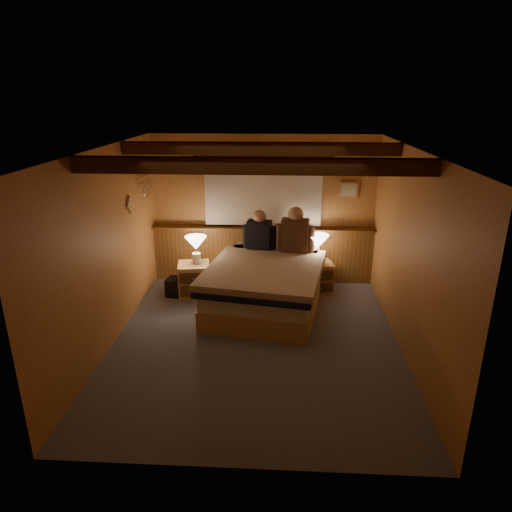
# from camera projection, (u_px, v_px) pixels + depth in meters

# --- Properties ---
(floor) EXTENTS (4.20, 4.20, 0.00)m
(floor) POSITION_uv_depth(u_px,v_px,m) (256.00, 341.00, 5.81)
(floor) COLOR #4A4E58
(floor) RESTS_ON ground
(ceiling) EXTENTS (4.20, 4.20, 0.00)m
(ceiling) POSITION_uv_depth(u_px,v_px,m) (256.00, 149.00, 5.01)
(ceiling) COLOR tan
(ceiling) RESTS_ON wall_back
(wall_back) EXTENTS (3.60, 0.00, 3.60)m
(wall_back) POSITION_uv_depth(u_px,v_px,m) (263.00, 210.00, 7.39)
(wall_back) COLOR #CC9249
(wall_back) RESTS_ON floor
(wall_left) EXTENTS (0.00, 4.20, 4.20)m
(wall_left) POSITION_uv_depth(u_px,v_px,m) (107.00, 250.00, 5.51)
(wall_left) COLOR #CC9249
(wall_left) RESTS_ON floor
(wall_right) EXTENTS (0.00, 4.20, 4.20)m
(wall_right) POSITION_uv_depth(u_px,v_px,m) (410.00, 255.00, 5.32)
(wall_right) COLOR #CC9249
(wall_right) RESTS_ON floor
(wall_front) EXTENTS (3.60, 0.00, 3.60)m
(wall_front) POSITION_uv_depth(u_px,v_px,m) (240.00, 344.00, 3.44)
(wall_front) COLOR #CC9249
(wall_front) RESTS_ON floor
(wainscot) EXTENTS (3.60, 0.23, 0.94)m
(wainscot) POSITION_uv_depth(u_px,v_px,m) (263.00, 253.00, 7.57)
(wainscot) COLOR brown
(wainscot) RESTS_ON wall_back
(curtain_window) EXTENTS (2.18, 0.09, 1.11)m
(curtain_window) POSITION_uv_depth(u_px,v_px,m) (263.00, 191.00, 7.21)
(curtain_window) COLOR #422910
(curtain_window) RESTS_ON wall_back
(ceiling_beams) EXTENTS (3.60, 1.65, 0.16)m
(ceiling_beams) POSITION_uv_depth(u_px,v_px,m) (256.00, 156.00, 5.18)
(ceiling_beams) COLOR #422910
(ceiling_beams) RESTS_ON ceiling
(coat_rail) EXTENTS (0.05, 0.55, 0.24)m
(coat_rail) POSITION_uv_depth(u_px,v_px,m) (147.00, 186.00, 6.83)
(coat_rail) COLOR silver
(coat_rail) RESTS_ON wall_left
(framed_print) EXTENTS (0.30, 0.04, 0.25)m
(framed_print) POSITION_uv_depth(u_px,v_px,m) (349.00, 190.00, 7.18)
(framed_print) COLOR tan
(framed_print) RESTS_ON wall_back
(bed) EXTENTS (1.85, 2.24, 0.69)m
(bed) POSITION_uv_depth(u_px,v_px,m) (266.00, 285.00, 6.61)
(bed) COLOR tan
(bed) RESTS_ON floor
(nightstand_left) EXTENTS (0.53, 0.49, 0.52)m
(nightstand_left) POSITION_uv_depth(u_px,v_px,m) (194.00, 280.00, 7.07)
(nightstand_left) COLOR tan
(nightstand_left) RESTS_ON floor
(nightstand_right) EXTENTS (0.52, 0.49, 0.49)m
(nightstand_right) POSITION_uv_depth(u_px,v_px,m) (317.00, 277.00, 7.19)
(nightstand_right) COLOR tan
(nightstand_right) RESTS_ON floor
(lamp_left) EXTENTS (0.33, 0.33, 0.43)m
(lamp_left) POSITION_uv_depth(u_px,v_px,m) (196.00, 245.00, 6.91)
(lamp_left) COLOR white
(lamp_left) RESTS_ON nightstand_left
(lamp_right) EXTENTS (0.35, 0.35, 0.45)m
(lamp_right) POSITION_uv_depth(u_px,v_px,m) (317.00, 243.00, 7.00)
(lamp_right) COLOR white
(lamp_right) RESTS_ON nightstand_right
(person_left) EXTENTS (0.53, 0.27, 0.65)m
(person_left) POSITION_uv_depth(u_px,v_px,m) (259.00, 233.00, 7.09)
(person_left) COLOR black
(person_left) RESTS_ON bed
(person_right) EXTENTS (0.59, 0.29, 0.73)m
(person_right) POSITION_uv_depth(u_px,v_px,m) (295.00, 233.00, 6.94)
(person_right) COLOR #452A1B
(person_right) RESTS_ON bed
(duffel_bag) EXTENTS (0.50, 0.34, 0.34)m
(duffel_bag) POSITION_uv_depth(u_px,v_px,m) (182.00, 287.00, 7.09)
(duffel_bag) COLOR black
(duffel_bag) RESTS_ON floor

